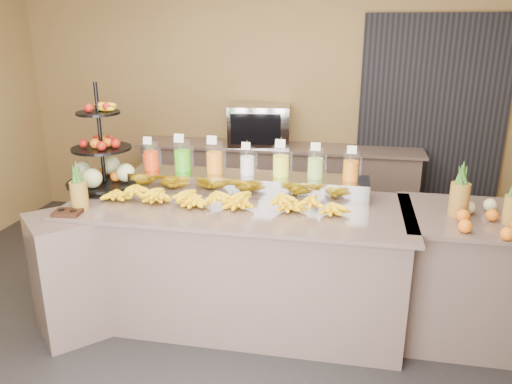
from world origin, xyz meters
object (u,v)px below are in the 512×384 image
(pitcher_tray, at_px, (247,184))
(banana_heap, at_px, (220,195))
(condiment_caddy, at_px, (68,213))
(right_fruit_pile, at_px, (485,214))
(oven_warmer, at_px, (260,125))
(fruit_stand, at_px, (107,162))

(pitcher_tray, xyz_separation_m, banana_heap, (-0.14, -0.31, 0.00))
(condiment_caddy, bearing_deg, right_fruit_pile, 7.24)
(pitcher_tray, height_order, oven_warmer, oven_warmer)
(fruit_stand, bearing_deg, right_fruit_pile, 12.45)
(condiment_caddy, height_order, oven_warmer, oven_warmer)
(fruit_stand, distance_m, oven_warmer, 1.98)
(banana_heap, xyz_separation_m, right_fruit_pile, (1.79, -0.03, -0.00))
(condiment_caddy, distance_m, oven_warmer, 2.55)
(banana_heap, bearing_deg, fruit_stand, 166.95)
(pitcher_tray, distance_m, banana_heap, 0.34)
(pitcher_tray, relative_size, condiment_caddy, 10.19)
(fruit_stand, height_order, right_fruit_pile, fruit_stand)
(condiment_caddy, height_order, right_fruit_pile, right_fruit_pile)
(fruit_stand, bearing_deg, oven_warmer, 80.64)
(pitcher_tray, relative_size, oven_warmer, 2.83)
(banana_heap, xyz_separation_m, oven_warmer, (-0.08, 1.98, 0.14))
(condiment_caddy, bearing_deg, pitcher_tray, 31.90)
(banana_heap, relative_size, oven_warmer, 2.87)
(banana_heap, distance_m, right_fruit_pile, 1.79)
(oven_warmer, bearing_deg, fruit_stand, -122.98)
(pitcher_tray, distance_m, condiment_caddy, 1.32)
(right_fruit_pile, bearing_deg, pitcher_tray, 168.18)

